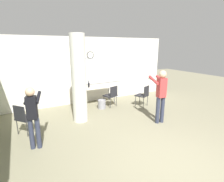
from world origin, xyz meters
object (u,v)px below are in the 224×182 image
object	(u,v)px
person_watching_back	(33,113)
person_playing_side	(161,93)
bottle_on_table	(89,85)
folding_table	(95,88)
chair_table_right	(111,95)
chair_mid_room	(143,94)
chair_by_left_wall	(24,117)

from	to	relation	value
person_watching_back	person_playing_side	size ratio (longest dim) A/B	0.89
bottle_on_table	person_watching_back	bearing A→B (deg)	-133.63
bottle_on_table	person_watching_back	world-z (taller)	person_watching_back
folding_table	person_playing_side	xyz separation A→B (m)	(1.14, -2.67, 0.30)
folding_table	chair_table_right	world-z (taller)	chair_table_right
person_watching_back	chair_mid_room	bearing A→B (deg)	16.01
chair_table_right	chair_by_left_wall	size ratio (longest dim) A/B	1.00
folding_table	chair_mid_room	distance (m)	2.04
chair_mid_room	person_playing_side	bearing A→B (deg)	-109.23
chair_by_left_wall	person_watching_back	xyz separation A→B (m)	(0.19, -0.90, 0.39)
bottle_on_table	person_watching_back	size ratio (longest dim) A/B	0.19
bottle_on_table	chair_mid_room	bearing A→B (deg)	-33.05
person_playing_side	chair_table_right	bearing A→B (deg)	107.22
chair_by_left_wall	person_playing_side	size ratio (longest dim) A/B	0.51
chair_table_right	chair_by_left_wall	bearing A→B (deg)	-164.59
chair_table_right	person_watching_back	size ratio (longest dim) A/B	0.57
chair_by_left_wall	person_watching_back	size ratio (longest dim) A/B	0.57
chair_mid_room	folding_table	bearing A→B (deg)	145.05
person_watching_back	person_playing_side	bearing A→B (deg)	-4.65
chair_mid_room	chair_table_right	bearing A→B (deg)	153.79
person_watching_back	person_playing_side	world-z (taller)	person_playing_side
bottle_on_table	chair_mid_room	world-z (taller)	bottle_on_table
chair_by_left_wall	person_watching_back	distance (m)	0.99
chair_mid_room	person_watching_back	xyz separation A→B (m)	(-4.21, -1.21, 0.39)
folding_table	bottle_on_table	bearing A→B (deg)	163.39
chair_by_left_wall	person_watching_back	world-z (taller)	person_watching_back
folding_table	chair_table_right	size ratio (longest dim) A/B	1.99
chair_table_right	bottle_on_table	bearing A→B (deg)	137.71
person_playing_side	chair_mid_room	bearing A→B (deg)	70.77
bottle_on_table	chair_table_right	bearing A→B (deg)	-42.29
chair_table_right	person_playing_side	distance (m)	2.24
bottle_on_table	person_playing_side	distance (m)	3.06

